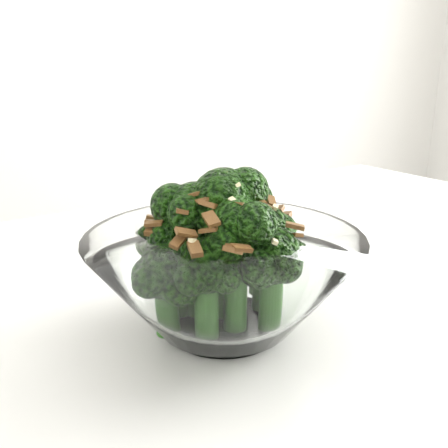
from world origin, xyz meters
name	(u,v)px	position (x,y,z in m)	size (l,w,h in m)	color
table	(286,316)	(-0.12, -0.04, 0.68)	(1.36, 1.07, 0.75)	white
broccoli_dish	(223,270)	(-0.24, -0.15, 0.81)	(0.25, 0.25, 0.16)	white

